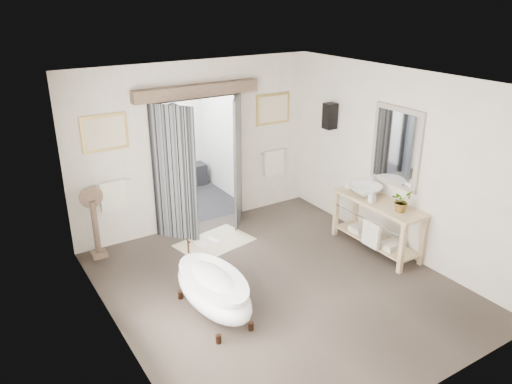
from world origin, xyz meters
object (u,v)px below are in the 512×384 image
at_px(clawfoot_tub, 213,289).
at_px(vanity, 377,221).
at_px(rug, 215,242).
at_px(basin, 365,191).

xyz_separation_m(clawfoot_tub, vanity, (3.04, 0.15, 0.13)).
bearing_deg(rug, basin, -32.08).
relative_size(clawfoot_tub, rug, 1.30).
bearing_deg(basin, rug, 144.65).
height_order(clawfoot_tub, rug, clawfoot_tub).
relative_size(vanity, basin, 2.95).
xyz_separation_m(clawfoot_tub, rug, (0.93, 1.74, -0.37)).
relative_size(rug, basin, 2.21).
bearing_deg(vanity, clawfoot_tub, -177.17).
relative_size(clawfoot_tub, basin, 2.88).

